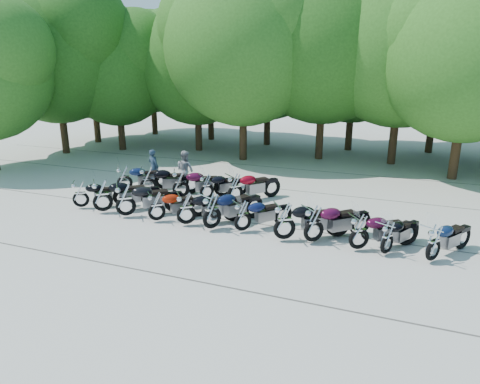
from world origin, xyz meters
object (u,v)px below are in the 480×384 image
(motorcycle_11, at_px, (434,242))
(rider_1, at_px, (185,170))
(motorcycle_9, at_px, (360,231))
(motorcycle_16, at_px, (235,187))
(motorcycle_0, at_px, (80,193))
(motorcycle_1, at_px, (102,195))
(rider_0, at_px, (154,167))
(motorcycle_14, at_px, (181,182))
(motorcycle_3, at_px, (157,206))
(motorcycle_2, at_px, (125,199))
(motorcycle_13, at_px, (148,179))
(motorcycle_5, at_px, (212,210))
(motorcycle_6, at_px, (243,215))
(motorcycle_8, at_px, (314,223))
(motorcycle_12, at_px, (124,177))
(motorcycle_10, at_px, (387,237))
(motorcycle_4, at_px, (186,208))
(motorcycle_15, at_px, (207,186))
(motorcycle_7, at_px, (285,220))

(motorcycle_11, bearing_deg, rider_1, 11.14)
(motorcycle_9, xyz_separation_m, motorcycle_16, (-5.14, 2.90, 0.05))
(motorcycle_0, distance_m, motorcycle_1, 1.16)
(motorcycle_11, height_order, rider_0, rider_0)
(motorcycle_14, bearing_deg, motorcycle_3, 162.30)
(motorcycle_2, height_order, motorcycle_11, motorcycle_2)
(motorcycle_11, relative_size, motorcycle_13, 0.90)
(motorcycle_2, bearing_deg, motorcycle_5, -127.98)
(motorcycle_6, height_order, motorcycle_11, motorcycle_11)
(motorcycle_8, relative_size, motorcycle_12, 1.05)
(motorcycle_12, bearing_deg, rider_0, -56.93)
(motorcycle_5, height_order, motorcycle_16, motorcycle_5)
(motorcycle_10, bearing_deg, motorcycle_3, 27.78)
(motorcycle_0, xyz_separation_m, motorcycle_16, (5.35, 2.73, 0.08))
(motorcycle_10, distance_m, motorcycle_12, 11.39)
(motorcycle_9, relative_size, motorcycle_10, 1.10)
(motorcycle_2, bearing_deg, motorcycle_12, -1.40)
(motorcycle_11, xyz_separation_m, motorcycle_12, (-12.30, 2.74, 0.03))
(motorcycle_9, height_order, motorcycle_12, motorcycle_12)
(motorcycle_0, bearing_deg, motorcycle_4, -124.69)
(motorcycle_4, bearing_deg, motorcycle_15, -25.45)
(motorcycle_8, xyz_separation_m, motorcycle_13, (-7.63, 2.56, 0.01))
(motorcycle_7, relative_size, motorcycle_13, 1.02)
(motorcycle_9, relative_size, rider_0, 1.38)
(rider_1, bearing_deg, motorcycle_8, 169.16)
(rider_1, bearing_deg, motorcycle_7, 164.36)
(motorcycle_4, height_order, motorcycle_16, motorcycle_16)
(motorcycle_0, bearing_deg, motorcycle_11, -123.52)
(motorcycle_4, bearing_deg, motorcycle_3, 55.15)
(motorcycle_7, relative_size, motorcycle_14, 1.02)
(motorcycle_8, distance_m, motorcycle_12, 9.27)
(motorcycle_6, xyz_separation_m, rider_1, (-4.20, 3.85, 0.27))
(rider_1, bearing_deg, motorcycle_13, 72.92)
(motorcycle_5, xyz_separation_m, motorcycle_9, (4.79, 0.06, -0.08))
(motorcycle_5, bearing_deg, motorcycle_6, -140.25)
(motorcycle_11, xyz_separation_m, motorcycle_13, (-11.04, 2.66, 0.07))
(motorcycle_13, height_order, motorcycle_15, motorcycle_13)
(motorcycle_0, relative_size, motorcycle_5, 0.84)
(motorcycle_2, distance_m, motorcycle_9, 8.25)
(motorcycle_4, distance_m, motorcycle_12, 5.22)
(motorcycle_1, distance_m, motorcycle_12, 2.81)
(motorcycle_4, relative_size, motorcycle_16, 0.96)
(motorcycle_3, distance_m, motorcycle_6, 3.19)
(motorcycle_11, bearing_deg, motorcycle_3, 33.14)
(motorcycle_9, relative_size, motorcycle_11, 1.03)
(motorcycle_13, xyz_separation_m, motorcycle_14, (1.52, 0.09, -0.00))
(rider_1, bearing_deg, motorcycle_9, 173.36)
(rider_0, bearing_deg, motorcycle_5, 157.06)
(motorcycle_16, distance_m, rider_1, 3.04)
(motorcycle_2, relative_size, rider_1, 1.43)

